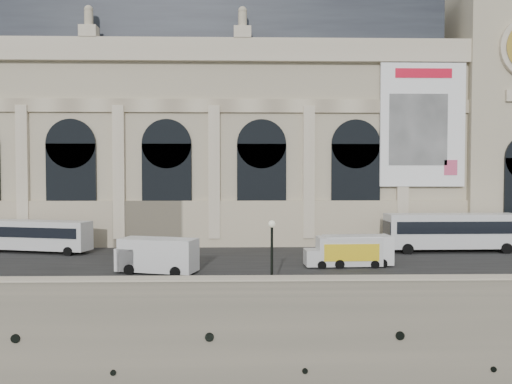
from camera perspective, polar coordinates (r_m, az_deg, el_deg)
The scene contains 11 objects.
quay at distance 66.89m, azimuth -4.93°, elevation -7.26°, with size 160.00×70.00×6.00m, color gray.
street at distance 45.74m, azimuth -6.63°, elevation -7.73°, with size 160.00×24.00×0.06m, color #2D2D2D.
parapet at distance 32.56m, azimuth -8.86°, elevation -10.68°, with size 160.00×1.40×1.21m.
museum at distance 62.86m, azimuth -10.71°, elevation 7.42°, with size 69.00×18.70×29.10m.
clock_pavilion at distance 66.63m, azimuth 25.71°, elevation 10.15°, with size 13.00×14.72×36.70m.
bus_left at distance 53.83m, azimuth -23.72°, elevation -4.52°, with size 11.12×4.72×3.21m.
bus_right at distance 53.46m, azimuth 21.43°, elevation -4.14°, with size 13.13×3.25×3.85m.
van_b at distance 40.22m, azimuth -11.59°, elevation -7.12°, with size 6.59×3.86×2.76m.
van_c at distance 43.07m, azimuth 11.03°, elevation -6.61°, with size 6.00×2.74×2.61m.
box_truck at distance 42.70m, azimuth 10.09°, elevation -6.74°, with size 6.41×2.46×2.55m.
lamp_right at distance 33.19m, azimuth 1.82°, elevation -7.35°, with size 0.48×0.48×4.75m.
Camera 1 is at (4.22, -30.88, 13.75)m, focal length 35.00 mm.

